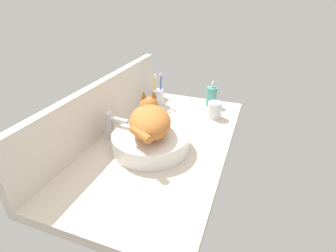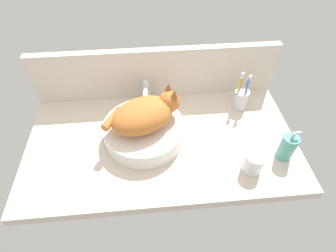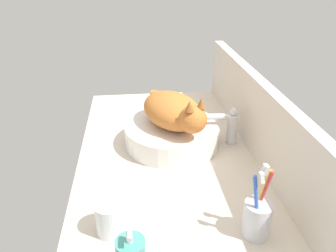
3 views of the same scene
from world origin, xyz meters
The scene contains 7 objects.
ground_plane centered at (0.00, 0.00, -2.00)cm, with size 110.45×60.75×4.00cm, color beige.
backsplash_panel centered at (0.00, 28.57, 12.23)cm, with size 110.45×3.60×24.47cm, color silver.
sink_basin centered at (-7.00, 1.16, 3.75)cm, with size 32.64×32.64×7.50cm, color white.
cat centered at (-5.80, 1.82, 13.26)cm, with size 30.49×26.12×14.00cm.
faucet centered at (-5.25, 20.85, 7.30)cm, with size 3.78×11.86×13.60cm.
toothbrush_cup centered at (37.14, 15.74, 5.16)cm, with size 6.59×6.59×18.70cm.
water_glass centered at (32.47, -18.29, 3.72)cm, with size 7.27×7.27×8.37cm.
Camera 3 is at (92.10, -11.28, 59.05)cm, focal length 35.00 mm.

